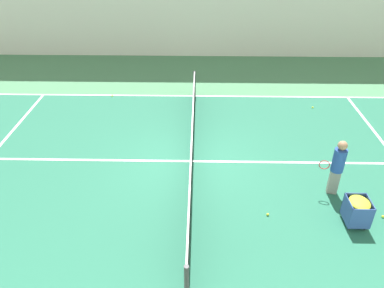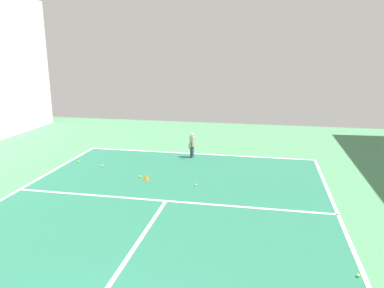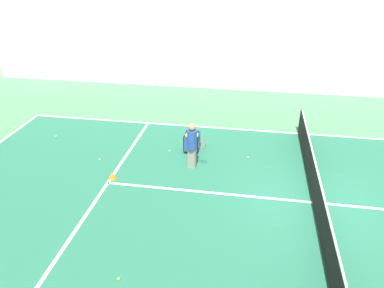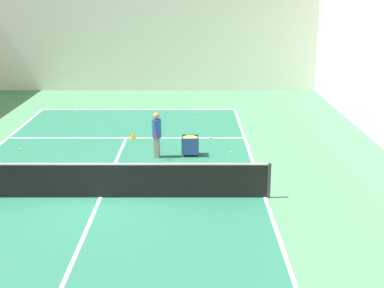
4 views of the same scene
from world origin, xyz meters
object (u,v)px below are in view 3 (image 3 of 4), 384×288
object	(u,v)px
tennis_net	(315,187)
coach_at_net	(192,143)
ball_cart	(192,138)
training_cone_0	(112,175)

from	to	relation	value
tennis_net	coach_at_net	world-z (taller)	coach_at_net
ball_cart	training_cone_0	world-z (taller)	ball_cart
tennis_net	coach_at_net	size ratio (longest dim) A/B	6.03
ball_cart	training_cone_0	size ratio (longest dim) A/B	2.87
coach_at_net	training_cone_0	distance (m)	2.87
coach_at_net	ball_cart	xyz separation A→B (m)	(1.21, 0.22, -0.43)
coach_at_net	training_cone_0	world-z (taller)	coach_at_net
coach_at_net	training_cone_0	bearing A→B (deg)	-143.61
tennis_net	training_cone_0	bearing A→B (deg)	87.52
training_cone_0	coach_at_net	bearing A→B (deg)	-64.94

